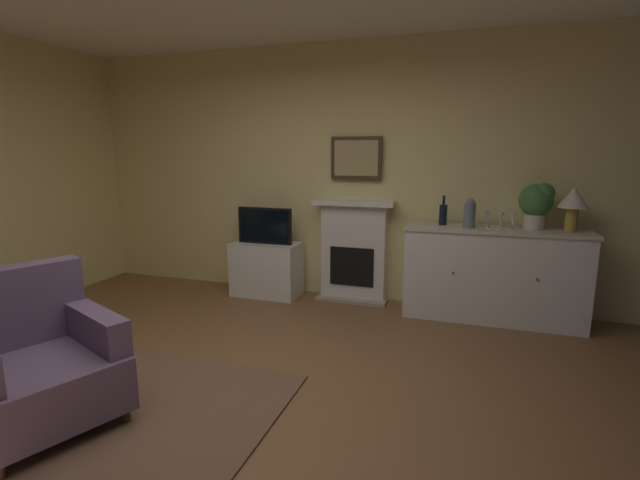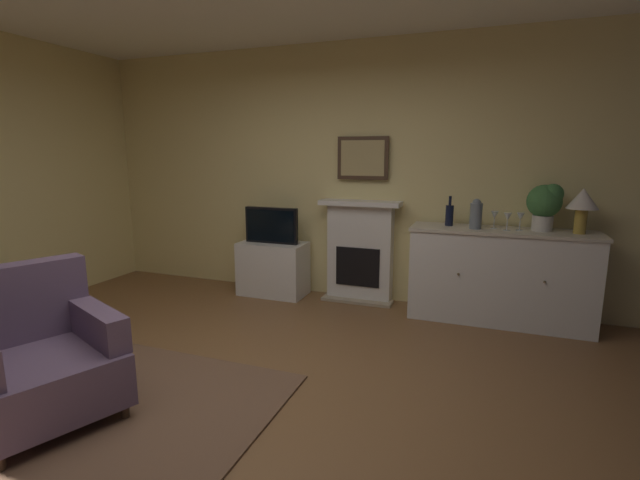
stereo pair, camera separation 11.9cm
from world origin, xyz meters
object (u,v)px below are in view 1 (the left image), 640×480
at_px(sideboard_cabinet, 493,274).
at_px(wine_glass_center, 501,216).
at_px(wine_bottle, 443,214).
at_px(potted_plant_small, 537,202).
at_px(wine_glass_right, 513,216).
at_px(wine_glass_left, 488,215).
at_px(vase_decorative, 470,213).
at_px(fireplace_unit, 354,251).
at_px(tv_set, 265,226).
at_px(table_lamp, 573,201).
at_px(armchair, 36,362).
at_px(framed_picture, 356,158).
at_px(tv_cabinet, 267,269).
at_px(potted_plant_fern, 19,305).

distance_m(sideboard_cabinet, wine_glass_center, 0.57).
xyz_separation_m(wine_bottle, potted_plant_small, (0.83, -0.00, 0.15)).
relative_size(wine_bottle, wine_glass_center, 1.76).
bearing_deg(wine_glass_right, wine_glass_left, 170.87).
bearing_deg(vase_decorative, fireplace_unit, 169.04).
height_order(wine_glass_left, tv_set, wine_glass_left).
relative_size(wine_bottle, wine_glass_left, 1.76).
distance_m(table_lamp, armchair, 4.29).
distance_m(framed_picture, tv_set, 1.25).
relative_size(sideboard_cabinet, table_lamp, 4.17).
relative_size(sideboard_cabinet, tv_cabinet, 2.22).
xyz_separation_m(wine_glass_left, wine_glass_center, (0.11, -0.08, 0.00)).
bearing_deg(wine_glass_center, wine_glass_left, 143.01).
bearing_deg(table_lamp, tv_cabinet, 179.72).
height_order(potted_plant_small, armchair, potted_plant_small).
height_order(wine_bottle, wine_glass_left, wine_bottle).
height_order(wine_glass_right, tv_set, wine_glass_right).
height_order(fireplace_unit, potted_plant_small, potted_plant_small).
xyz_separation_m(wine_glass_left, potted_plant_fern, (-3.96, -1.71, -0.76)).
bearing_deg(wine_glass_right, armchair, -136.06).
distance_m(sideboard_cabinet, wine_glass_right, 0.59).
bearing_deg(sideboard_cabinet, potted_plant_fern, -157.35).
relative_size(tv_set, potted_plant_small, 1.44).
height_order(tv_set, armchair, tv_set).
bearing_deg(framed_picture, potted_plant_small, -5.76).
distance_m(fireplace_unit, wine_bottle, 1.04).
xyz_separation_m(vase_decorative, tv_cabinet, (-2.15, 0.06, -0.74)).
height_order(tv_cabinet, potted_plant_fern, tv_cabinet).
bearing_deg(sideboard_cabinet, potted_plant_small, 7.66).
relative_size(tv_cabinet, armchair, 0.72).
height_order(fireplace_unit, wine_glass_right, fireplace_unit).
xyz_separation_m(table_lamp, wine_glass_right, (-0.48, -0.01, -0.16)).
bearing_deg(tv_set, table_lamp, 0.16).
bearing_deg(vase_decorative, wine_glass_left, 24.44).
distance_m(sideboard_cabinet, potted_plant_small, 0.78).
distance_m(wine_bottle, armchair, 3.53).
bearing_deg(armchair, wine_bottle, 51.90).
bearing_deg(fireplace_unit, potted_plant_fern, -144.60).
distance_m(wine_bottle, vase_decorative, 0.27).
xyz_separation_m(fireplace_unit, vase_decorative, (1.17, -0.23, 0.49)).
relative_size(framed_picture, wine_glass_left, 3.33).
relative_size(vase_decorative, tv_cabinet, 0.38).
bearing_deg(potted_plant_fern, sideboard_cabinet, 22.65).
relative_size(table_lamp, wine_glass_center, 2.42).
relative_size(wine_glass_center, potted_plant_fern, 0.38).
bearing_deg(vase_decorative, potted_plant_small, 9.29).
bearing_deg(wine_bottle, framed_picture, 169.44).
height_order(wine_glass_center, potted_plant_small, potted_plant_small).
bearing_deg(potted_plant_fern, tv_set, 45.52).
distance_m(wine_glass_right, armchair, 3.90).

